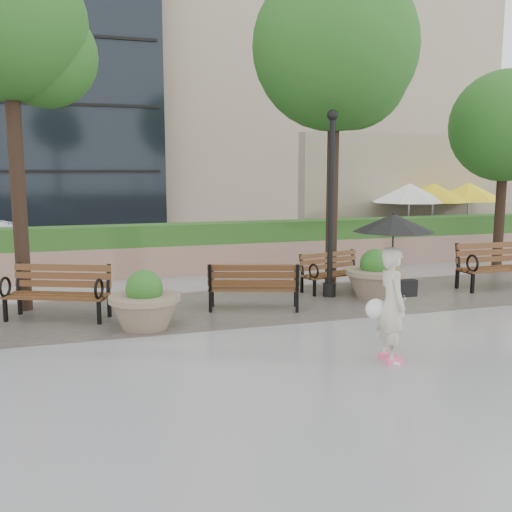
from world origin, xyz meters
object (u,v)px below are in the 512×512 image
object	(u,v)px
car_right	(8,242)
planter_left	(145,306)
planter_right	(375,279)
bench_2	(254,296)
bench_3	(334,280)
pedestrian	(392,273)
lamppost	(331,216)
bench_4	(499,275)
bench_1	(58,304)

from	to	relation	value
car_right	planter_left	bearing A→B (deg)	-168.00
planter_left	planter_right	bearing A→B (deg)	11.31
bench_2	bench_3	xyz separation A→B (m)	(2.31, 1.17, -0.02)
pedestrian	planter_left	bearing A→B (deg)	56.73
planter_left	lamppost	bearing A→B (deg)	18.44
bench_4	planter_right	xyz separation A→B (m)	(-3.24, 0.02, 0.10)
bench_4	pedestrian	size ratio (longest dim) A/B	0.93
bench_1	lamppost	distance (m)	5.82
bench_3	bench_4	distance (m)	3.89
bench_3	car_right	xyz separation A→B (m)	(-7.62, 6.79, 0.35)
car_right	bench_1	bearing A→B (deg)	-175.48
planter_right	lamppost	size ratio (longest dim) A/B	0.32
bench_4	planter_right	size ratio (longest dim) A/B	1.56
bench_3	car_right	world-z (taller)	car_right
planter_left	pedestrian	xyz separation A→B (m)	(3.22, -2.76, 0.90)
bench_4	car_right	xyz separation A→B (m)	(-11.40, 7.71, 0.29)
bench_3	planter_left	xyz separation A→B (m)	(-4.53, -1.91, 0.15)
bench_1	bench_2	size ratio (longest dim) A/B	1.05
planter_right	pedestrian	bearing A→B (deg)	-116.11
bench_3	planter_right	size ratio (longest dim) A/B	1.36
bench_3	planter_right	distance (m)	1.06
planter_right	car_right	xyz separation A→B (m)	(-8.16, 7.69, 0.19)
planter_right	bench_3	bearing A→B (deg)	120.80
bench_2	pedestrian	distance (m)	3.78
bench_4	planter_right	bearing A→B (deg)	179.82
pedestrian	bench_3	bearing A→B (deg)	-8.31
bench_4	car_right	bearing A→B (deg)	146.16
bench_1	lamppost	bearing A→B (deg)	25.83
planter_left	bench_3	bearing A→B (deg)	22.89
bench_3	planter_left	size ratio (longest dim) A/B	1.39
bench_1	pedestrian	bearing A→B (deg)	-16.52
planter_right	lamppost	bearing A→B (deg)	157.56
bench_3	pedestrian	bearing A→B (deg)	-121.07
bench_2	lamppost	distance (m)	2.52
bench_3	lamppost	size ratio (longest dim) A/B	0.43
lamppost	pedestrian	bearing A→B (deg)	-102.82
bench_4	planter_left	xyz separation A→B (m)	(-8.31, -0.99, 0.09)
bench_2	planter_left	world-z (taller)	planter_left
planter_left	bench_1	bearing A→B (deg)	142.65
bench_1	pedestrian	distance (m)	6.17
bench_1	bench_2	xyz separation A→B (m)	(3.69, -0.38, -0.01)
planter_left	lamppost	xyz separation A→B (m)	(4.16, 1.39, 1.36)
bench_2	planter_right	xyz separation A→B (m)	(2.84, 0.27, 0.13)
planter_left	pedestrian	bearing A→B (deg)	-40.66
bench_2	planter_left	size ratio (longest dim) A/B	1.52
bench_1	planter_left	world-z (taller)	planter_left
bench_2	car_right	bearing A→B (deg)	-38.64
bench_1	bench_4	xyz separation A→B (m)	(9.78, -0.13, 0.02)
bench_2	car_right	world-z (taller)	car_right
planter_left	planter_right	distance (m)	5.17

